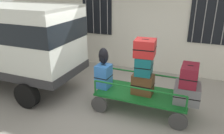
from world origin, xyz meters
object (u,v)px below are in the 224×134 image
at_px(van, 3,37).
at_px(suitcase_midleft_middle, 144,65).
at_px(suitcase_left_bottom, 104,76).
at_px(suitcase_midleft_top, 145,48).
at_px(backpack, 103,56).
at_px(luggage_cart, 142,96).
at_px(suitcase_center_bottom, 187,93).
at_px(suitcase_midleft_bottom, 143,84).
at_px(suitcase_center_middle, 189,75).

xyz_separation_m(van, suitcase_midleft_middle, (4.42, 0.13, -0.35)).
distance_m(suitcase_left_bottom, suitcase_midleft_top, 1.40).
bearing_deg(suitcase_midleft_top, suitcase_midleft_middle, -90.00).
bearing_deg(backpack, van, -177.25).
xyz_separation_m(luggage_cart, suitcase_midleft_middle, (0.00, 0.01, 0.85)).
xyz_separation_m(suitcase_left_bottom, suitcase_center_bottom, (2.16, 0.04, -0.10)).
relative_size(suitcase_midleft_top, suitcase_center_bottom, 0.82).
relative_size(suitcase_midleft_middle, suitcase_center_bottom, 0.79).
relative_size(suitcase_midleft_bottom, backpack, 1.23).
bearing_deg(suitcase_midleft_bottom, backpack, 177.09).
relative_size(suitcase_left_bottom, suitcase_midleft_middle, 1.25).
bearing_deg(luggage_cart, van, -178.50).
relative_size(van, suitcase_left_bottom, 7.59).
xyz_separation_m(van, suitcase_midleft_top, (4.42, 0.13, 0.10)).
height_order(luggage_cart, suitcase_center_middle, suitcase_center_middle).
bearing_deg(suitcase_center_bottom, suitcase_center_middle, 90.00).
bearing_deg(suitcase_center_middle, suitcase_midleft_middle, -179.78).
xyz_separation_m(suitcase_left_bottom, suitcase_midleft_top, (1.08, 0.05, 0.89)).
xyz_separation_m(suitcase_center_bottom, backpack, (-2.19, 0.04, 0.64)).
bearing_deg(suitcase_left_bottom, backpack, 112.86).
distance_m(luggage_cart, suitcase_center_middle, 1.32).
height_order(van, suitcase_center_middle, van).
xyz_separation_m(luggage_cart, suitcase_center_middle, (1.08, 0.02, 0.76)).
bearing_deg(suitcase_center_middle, suitcase_midleft_top, -179.83).
xyz_separation_m(van, suitcase_left_bottom, (3.34, 0.08, -0.79)).
bearing_deg(suitcase_midleft_bottom, luggage_cart, 90.00).
height_order(suitcase_midleft_bottom, backpack, backpack).
distance_m(luggage_cart, suitcase_left_bottom, 1.15).
height_order(suitcase_left_bottom, backpack, backpack).
bearing_deg(suitcase_midleft_middle, suitcase_center_middle, 0.22).
distance_m(suitcase_left_bottom, suitcase_center_middle, 2.19).
bearing_deg(luggage_cart, suitcase_midleft_top, 90.00).
bearing_deg(backpack, suitcase_center_bottom, -0.94).
bearing_deg(suitcase_midleft_bottom, suitcase_center_middle, 1.54).
bearing_deg(suitcase_left_bottom, suitcase_center_middle, 1.37).
distance_m(luggage_cart, suitcase_midleft_bottom, 0.35).
bearing_deg(suitcase_midleft_middle, suitcase_left_bottom, -177.48).
bearing_deg(backpack, suitcase_midleft_bottom, -2.91).
bearing_deg(suitcase_center_bottom, backpack, 179.06).
relative_size(van, suitcase_center_middle, 7.52).
distance_m(van, backpack, 3.32).
xyz_separation_m(luggage_cart, backpack, (-1.11, 0.04, 0.95)).
xyz_separation_m(suitcase_midleft_bottom, suitcase_midleft_top, (0.00, 0.03, 0.95)).
bearing_deg(suitcase_center_middle, luggage_cart, -179.17).
bearing_deg(van, suitcase_midleft_bottom, 1.32).
height_order(suitcase_center_bottom, backpack, backpack).
bearing_deg(suitcase_midleft_top, van, -178.34).
height_order(luggage_cart, suitcase_midleft_bottom, suitcase_midleft_bottom).
distance_m(van, suitcase_midleft_top, 4.42).
bearing_deg(van, suitcase_center_bottom, 1.28).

